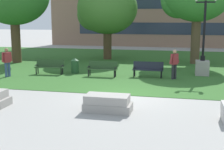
{
  "coord_description": "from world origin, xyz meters",
  "views": [
    {
      "loc": [
        2.4,
        -13.61,
        3.52
      ],
      "look_at": [
        -0.33,
        -1.4,
        1.2
      ],
      "focal_mm": 50.0,
      "sensor_mm": 36.0,
      "label": 1
    }
  ],
  "objects_px": {
    "park_bench_near_left": "(148,68)",
    "park_bench_far_right": "(102,68)",
    "park_bench_near_right": "(50,66)",
    "person_bystander_far_lawn": "(174,63)",
    "lamp_post_center": "(203,59)",
    "person_bystander_near_lawn": "(7,61)",
    "concrete_block_left": "(108,103)",
    "trash_bin": "(75,66)"
  },
  "relations": [
    {
      "from": "park_bench_near_left",
      "to": "park_bench_far_right",
      "type": "bearing_deg",
      "value": -172.23
    },
    {
      "from": "park_bench_near_left",
      "to": "park_bench_near_right",
      "type": "bearing_deg",
      "value": -176.71
    },
    {
      "from": "park_bench_near_left",
      "to": "concrete_block_left",
      "type": "bearing_deg",
      "value": -96.04
    },
    {
      "from": "park_bench_near_right",
      "to": "person_bystander_near_lawn",
      "type": "relative_size",
      "value": 1.08
    },
    {
      "from": "trash_bin",
      "to": "park_bench_near_right",
      "type": "bearing_deg",
      "value": -155.71
    },
    {
      "from": "park_bench_near_left",
      "to": "person_bystander_near_lawn",
      "type": "height_order",
      "value": "person_bystander_near_lawn"
    },
    {
      "from": "concrete_block_left",
      "to": "park_bench_far_right",
      "type": "relative_size",
      "value": 1.0
    },
    {
      "from": "lamp_post_center",
      "to": "person_bystander_far_lawn",
      "type": "distance_m",
      "value": 2.35
    },
    {
      "from": "lamp_post_center",
      "to": "person_bystander_far_lawn",
      "type": "bearing_deg",
      "value": -134.76
    },
    {
      "from": "park_bench_far_right",
      "to": "trash_bin",
      "type": "bearing_deg",
      "value": 161.4
    },
    {
      "from": "park_bench_near_left",
      "to": "lamp_post_center",
      "type": "height_order",
      "value": "lamp_post_center"
    },
    {
      "from": "person_bystander_near_lawn",
      "to": "person_bystander_far_lawn",
      "type": "relative_size",
      "value": 1.0
    },
    {
      "from": "park_bench_near_left",
      "to": "park_bench_far_right",
      "type": "height_order",
      "value": "same"
    },
    {
      "from": "person_bystander_near_lawn",
      "to": "park_bench_far_right",
      "type": "bearing_deg",
      "value": 13.97
    },
    {
      "from": "person_bystander_far_lawn",
      "to": "park_bench_far_right",
      "type": "bearing_deg",
      "value": -179.87
    },
    {
      "from": "lamp_post_center",
      "to": "concrete_block_left",
      "type": "bearing_deg",
      "value": -114.91
    },
    {
      "from": "concrete_block_left",
      "to": "park_bench_far_right",
      "type": "distance_m",
      "value": 7.09
    },
    {
      "from": "lamp_post_center",
      "to": "person_bystander_far_lawn",
      "type": "relative_size",
      "value": 2.85
    },
    {
      "from": "person_bystander_near_lawn",
      "to": "concrete_block_left",
      "type": "bearing_deg",
      "value": -36.2
    },
    {
      "from": "person_bystander_near_lawn",
      "to": "park_bench_near_right",
      "type": "bearing_deg",
      "value": 33.42
    },
    {
      "from": "lamp_post_center",
      "to": "trash_bin",
      "type": "relative_size",
      "value": 5.08
    },
    {
      "from": "lamp_post_center",
      "to": "person_bystander_near_lawn",
      "type": "relative_size",
      "value": 2.85
    },
    {
      "from": "park_bench_near_left",
      "to": "trash_bin",
      "type": "relative_size",
      "value": 1.88
    },
    {
      "from": "park_bench_near_left",
      "to": "lamp_post_center",
      "type": "xyz_separation_m",
      "value": [
        3.18,
        1.31,
        0.48
      ]
    },
    {
      "from": "concrete_block_left",
      "to": "trash_bin",
      "type": "height_order",
      "value": "trash_bin"
    },
    {
      "from": "concrete_block_left",
      "to": "trash_bin",
      "type": "distance_m",
      "value": 8.44
    },
    {
      "from": "concrete_block_left",
      "to": "lamp_post_center",
      "type": "relative_size",
      "value": 0.37
    },
    {
      "from": "park_bench_far_right",
      "to": "lamp_post_center",
      "type": "xyz_separation_m",
      "value": [
        5.88,
        1.68,
        0.48
      ]
    },
    {
      "from": "park_bench_near_right",
      "to": "person_bystander_far_lawn",
      "type": "xyz_separation_m",
      "value": [
        7.63,
        -0.01,
        0.45
      ]
    },
    {
      "from": "concrete_block_left",
      "to": "park_bench_near_right",
      "type": "relative_size",
      "value": 0.98
    },
    {
      "from": "concrete_block_left",
      "to": "lamp_post_center",
      "type": "distance_m",
      "value": 9.38
    },
    {
      "from": "park_bench_near_left",
      "to": "person_bystander_far_lawn",
      "type": "xyz_separation_m",
      "value": [
        1.53,
        -0.36,
        0.45
      ]
    },
    {
      "from": "park_bench_near_left",
      "to": "person_bystander_far_lawn",
      "type": "bearing_deg",
      "value": -13.23
    },
    {
      "from": "park_bench_near_right",
      "to": "trash_bin",
      "type": "xyz_separation_m",
      "value": [
        1.43,
        0.64,
        -0.04
      ]
    },
    {
      "from": "concrete_block_left",
      "to": "lamp_post_center",
      "type": "xyz_separation_m",
      "value": [
        3.94,
        8.49,
        0.71
      ]
    },
    {
      "from": "trash_bin",
      "to": "person_bystander_far_lawn",
      "type": "relative_size",
      "value": 0.56
    },
    {
      "from": "park_bench_far_right",
      "to": "person_bystander_near_lawn",
      "type": "relative_size",
      "value": 1.06
    },
    {
      "from": "concrete_block_left",
      "to": "trash_bin",
      "type": "relative_size",
      "value": 1.88
    },
    {
      "from": "trash_bin",
      "to": "person_bystander_near_lawn",
      "type": "relative_size",
      "value": 0.56
    },
    {
      "from": "park_bench_near_right",
      "to": "park_bench_near_left",
      "type": "bearing_deg",
      "value": 3.29
    },
    {
      "from": "park_bench_near_left",
      "to": "park_bench_near_right",
      "type": "relative_size",
      "value": 0.98
    },
    {
      "from": "park_bench_near_left",
      "to": "lamp_post_center",
      "type": "distance_m",
      "value": 3.47
    }
  ]
}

